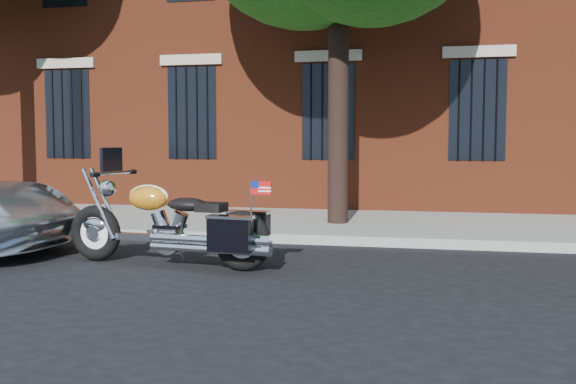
# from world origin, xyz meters

# --- Properties ---
(ground) EXTENTS (120.00, 120.00, 0.00)m
(ground) POSITION_xyz_m (0.00, 0.00, 0.00)
(ground) COLOR black
(ground) RESTS_ON ground
(curb) EXTENTS (40.00, 0.16, 0.15)m
(curb) POSITION_xyz_m (0.00, 1.38, 0.07)
(curb) COLOR gray
(curb) RESTS_ON ground
(sidewalk) EXTENTS (40.00, 3.60, 0.15)m
(sidewalk) POSITION_xyz_m (0.00, 3.26, 0.07)
(sidewalk) COLOR gray
(sidewalk) RESTS_ON ground
(motorcycle) EXTENTS (2.91, 1.04, 1.50)m
(motorcycle) POSITION_xyz_m (-1.06, -0.75, 0.51)
(motorcycle) COLOR black
(motorcycle) RESTS_ON ground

